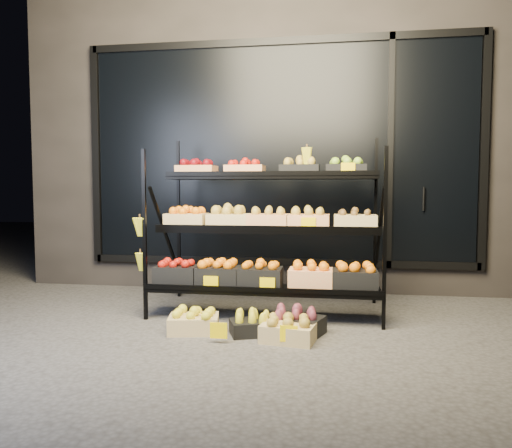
% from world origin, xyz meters
% --- Properties ---
extents(ground, '(24.00, 24.00, 0.00)m').
position_xyz_m(ground, '(0.00, 0.00, 0.00)').
color(ground, '#514F4C').
rests_on(ground, ground).
extents(building, '(6.00, 2.08, 3.50)m').
position_xyz_m(building, '(0.00, 2.59, 1.75)').
color(building, '#2D2826').
rests_on(building, ground).
extents(display_rack, '(2.18, 1.02, 1.67)m').
position_xyz_m(display_rack, '(-0.01, 0.60, 0.79)').
color(display_rack, black).
rests_on(display_rack, ground).
extents(tag_floor_a, '(0.13, 0.01, 0.12)m').
position_xyz_m(tag_floor_a, '(-0.23, -0.40, 0.06)').
color(tag_floor_a, '#F4CE00').
rests_on(tag_floor_a, ground).
extents(tag_floor_b, '(0.13, 0.01, 0.12)m').
position_xyz_m(tag_floor_b, '(0.30, -0.40, 0.06)').
color(tag_floor_b, '#F4CE00').
rests_on(tag_floor_b, ground).
extents(floor_crate_left, '(0.44, 0.36, 0.20)m').
position_xyz_m(floor_crate_left, '(-0.50, -0.14, 0.09)').
color(floor_crate_left, '#D4BA7A').
rests_on(floor_crate_left, ground).
extents(floor_crate_midleft, '(0.40, 0.35, 0.18)m').
position_xyz_m(floor_crate_midleft, '(-0.02, -0.13, 0.08)').
color(floor_crate_midleft, black).
rests_on(floor_crate_midleft, ground).
extents(floor_crate_midright, '(0.44, 0.35, 0.20)m').
position_xyz_m(floor_crate_midright, '(0.28, -0.26, 0.09)').
color(floor_crate_midright, '#D4BA7A').
rests_on(floor_crate_midright, ground).
extents(floor_crate_right, '(0.48, 0.42, 0.20)m').
position_xyz_m(floor_crate_right, '(0.33, -0.05, 0.10)').
color(floor_crate_right, black).
rests_on(floor_crate_right, ground).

